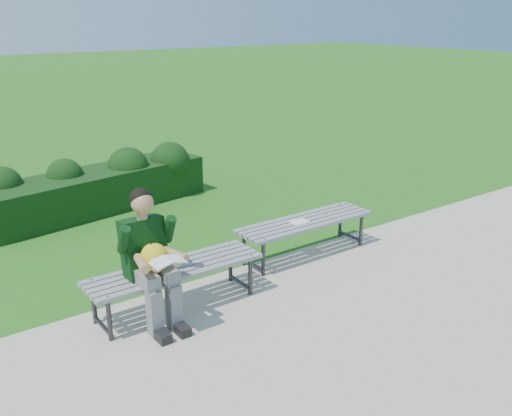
% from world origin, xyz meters
% --- Properties ---
extents(ground, '(80.00, 80.00, 0.00)m').
position_xyz_m(ground, '(0.00, 0.00, 0.00)').
color(ground, '#337D1B').
rests_on(ground, ground).
extents(walkway, '(30.00, 3.50, 0.02)m').
position_xyz_m(walkway, '(0.00, -1.75, 0.01)').
color(walkway, beige).
rests_on(walkway, ground).
extents(hedge, '(3.56, 1.42, 0.89)m').
position_xyz_m(hedge, '(-0.09, 3.07, 0.39)').
color(hedge, '#194117').
rests_on(hedge, ground).
extents(bench_left, '(1.80, 0.50, 0.46)m').
position_xyz_m(bench_left, '(-0.68, -0.44, 0.42)').
color(bench_left, slate).
rests_on(bench_left, walkway).
extents(bench_right, '(1.80, 0.50, 0.46)m').
position_xyz_m(bench_right, '(1.26, -0.16, 0.42)').
color(bench_right, slate).
rests_on(bench_right, walkway).
extents(seated_boy, '(0.56, 0.76, 1.31)m').
position_xyz_m(seated_boy, '(-0.98, -0.54, 0.71)').
color(seated_boy, slate).
rests_on(seated_boy, walkway).
extents(paper_sheet, '(0.23, 0.18, 0.01)m').
position_xyz_m(paper_sheet, '(1.16, -0.16, 0.47)').
color(paper_sheet, white).
rests_on(paper_sheet, bench_right).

